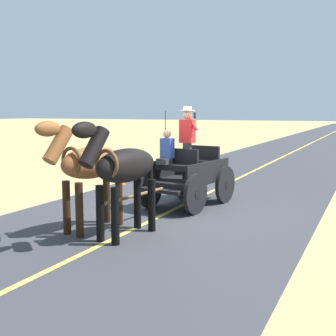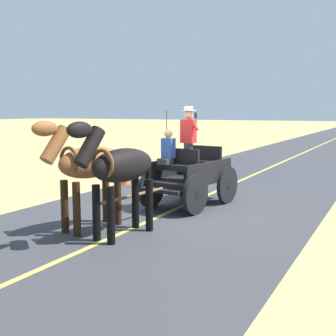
{
  "view_description": "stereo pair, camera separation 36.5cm",
  "coord_description": "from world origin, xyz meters",
  "px_view_note": "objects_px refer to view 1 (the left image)",
  "views": [
    {
      "loc": [
        -4.31,
        9.33,
        2.38
      ],
      "look_at": [
        -0.11,
        0.66,
        1.1
      ],
      "focal_mm": 45.78,
      "sensor_mm": 36.0,
      "label": 1
    },
    {
      "loc": [
        -4.64,
        9.16,
        2.38
      ],
      "look_at": [
        -0.11,
        0.66,
        1.1
      ],
      "focal_mm": 45.78,
      "sensor_mm": 36.0,
      "label": 2
    }
  ],
  "objects_px": {
    "horse_near_side": "(123,168)",
    "traffic_cone": "(121,177)",
    "horse_drawn_carriage": "(187,174)",
    "horse_off_side": "(89,165)"
  },
  "relations": [
    {
      "from": "traffic_cone",
      "to": "horse_off_side",
      "type": "bearing_deg",
      "value": 115.69
    },
    {
      "from": "horse_drawn_carriage",
      "to": "horse_near_side",
      "type": "height_order",
      "value": "horse_drawn_carriage"
    },
    {
      "from": "horse_near_side",
      "to": "traffic_cone",
      "type": "xyz_separation_m",
      "value": [
        3.23,
        -5.05,
        -1.07
      ]
    },
    {
      "from": "horse_off_side",
      "to": "traffic_cone",
      "type": "xyz_separation_m",
      "value": [
        2.37,
        -4.93,
        -1.07
      ]
    },
    {
      "from": "horse_drawn_carriage",
      "to": "horse_off_side",
      "type": "relative_size",
      "value": 2.04
    },
    {
      "from": "horse_drawn_carriage",
      "to": "horse_near_side",
      "type": "xyz_separation_m",
      "value": [
        -0.01,
        3.06,
        0.51
      ]
    },
    {
      "from": "horse_off_side",
      "to": "traffic_cone",
      "type": "distance_m",
      "value": 5.58
    },
    {
      "from": "horse_near_side",
      "to": "horse_off_side",
      "type": "height_order",
      "value": "same"
    },
    {
      "from": "horse_near_side",
      "to": "horse_off_side",
      "type": "xyz_separation_m",
      "value": [
        0.86,
        -0.12,
        0.0
      ]
    },
    {
      "from": "traffic_cone",
      "to": "horse_drawn_carriage",
      "type": "bearing_deg",
      "value": 148.27
    }
  ]
}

